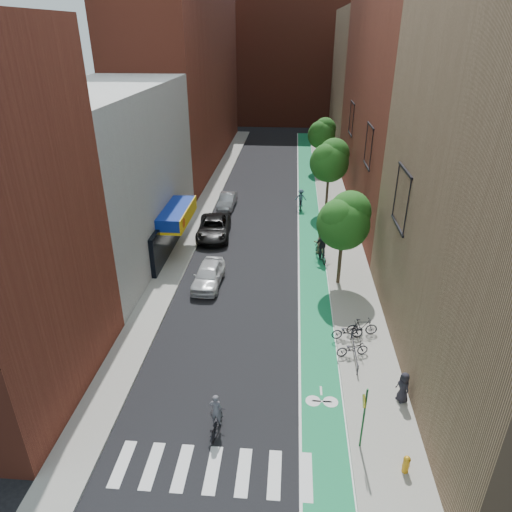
% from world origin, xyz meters
% --- Properties ---
extents(ground, '(160.00, 160.00, 0.00)m').
position_xyz_m(ground, '(0.00, 0.00, 0.00)').
color(ground, black).
rests_on(ground, ground).
extents(bike_lane, '(2.00, 68.00, 0.01)m').
position_xyz_m(bike_lane, '(4.00, 26.00, 0.01)').
color(bike_lane, '#167F57').
rests_on(bike_lane, ground).
extents(sidewalk_left, '(2.00, 68.00, 0.15)m').
position_xyz_m(sidewalk_left, '(-6.00, 26.00, 0.07)').
color(sidewalk_left, gray).
rests_on(sidewalk_left, ground).
extents(sidewalk_right, '(3.00, 68.00, 0.15)m').
position_xyz_m(sidewalk_right, '(6.50, 26.00, 0.07)').
color(sidewalk_right, gray).
rests_on(sidewalk_right, ground).
extents(building_left_white, '(8.00, 20.00, 12.00)m').
position_xyz_m(building_left_white, '(-11.00, 14.00, 6.00)').
color(building_left_white, silver).
rests_on(building_left_white, ground).
extents(building_left_far_red, '(8.00, 36.00, 22.00)m').
position_xyz_m(building_left_far_red, '(-11.00, 42.00, 11.00)').
color(building_left_far_red, maroon).
rests_on(building_left_far_red, ground).
extents(building_right_mid_red, '(8.00, 28.00, 22.00)m').
position_xyz_m(building_right_mid_red, '(12.00, 26.00, 11.00)').
color(building_right_mid_red, maroon).
rests_on(building_right_mid_red, ground).
extents(building_right_far_tan, '(8.00, 20.00, 18.00)m').
position_xyz_m(building_right_far_tan, '(12.00, 50.00, 9.00)').
color(building_right_far_tan, '#8C6B4C').
rests_on(building_right_far_tan, ground).
extents(building_far_closure, '(30.00, 14.00, 20.00)m').
position_xyz_m(building_far_closure, '(0.00, 72.00, 10.00)').
color(building_far_closure, maroon).
rests_on(building_far_closure, ground).
extents(tree_near, '(3.40, 3.36, 6.42)m').
position_xyz_m(tree_near, '(5.65, 10.02, 4.66)').
color(tree_near, '#332619').
rests_on(tree_near, ground).
extents(tree_mid, '(3.55, 3.53, 6.74)m').
position_xyz_m(tree_mid, '(5.65, 24.02, 4.89)').
color(tree_mid, '#332619').
rests_on(tree_mid, ground).
extents(tree_far, '(3.30, 3.25, 6.21)m').
position_xyz_m(tree_far, '(5.65, 38.02, 4.50)').
color(tree_far, '#332619').
rests_on(tree_far, ground).
extents(sign_pole, '(0.13, 0.71, 3.00)m').
position_xyz_m(sign_pole, '(5.38, -3.50, 1.84)').
color(sign_pole, '#194C26').
rests_on(sign_pole, sidewalk_right).
extents(parked_car_white, '(1.90, 4.41, 1.48)m').
position_xyz_m(parked_car_white, '(-3.03, 9.25, 0.74)').
color(parked_car_white, silver).
rests_on(parked_car_white, ground).
extents(parked_car_black, '(2.97, 5.75, 1.55)m').
position_xyz_m(parked_car_black, '(-3.96, 17.17, 0.78)').
color(parked_car_black, black).
rests_on(parked_car_black, ground).
extents(parked_car_silver, '(1.53, 4.09, 1.33)m').
position_xyz_m(parked_car_silver, '(-3.82, 24.14, 0.67)').
color(parked_car_silver, gray).
rests_on(parked_car_silver, ground).
extents(cyclist_lead, '(0.78, 1.77, 1.92)m').
position_xyz_m(cyclist_lead, '(-0.55, -3.07, 0.63)').
color(cyclist_lead, black).
rests_on(cyclist_lead, ground).
extents(cyclist_lane_near, '(0.93, 1.62, 2.02)m').
position_xyz_m(cyclist_lane_near, '(4.46, 14.08, 0.88)').
color(cyclist_lane_near, black).
rests_on(cyclist_lane_near, ground).
extents(cyclist_lane_mid, '(1.18, 1.90, 2.25)m').
position_xyz_m(cyclist_lane_mid, '(4.70, 13.38, 0.86)').
color(cyclist_lane_mid, black).
rests_on(cyclist_lane_mid, ground).
extents(cyclist_lane_far, '(1.08, 1.73, 1.98)m').
position_xyz_m(cyclist_lane_far, '(3.20, 24.15, 0.87)').
color(cyclist_lane_far, black).
rests_on(cyclist_lane_far, ground).
extents(parked_bike_near, '(1.83, 0.94, 0.91)m').
position_xyz_m(parked_bike_near, '(5.58, 3.78, 0.61)').
color(parked_bike_near, black).
rests_on(parked_bike_near, sidewalk_right).
extents(parked_bike_mid, '(1.75, 0.66, 1.03)m').
position_xyz_m(parked_bike_mid, '(6.42, 4.17, 0.66)').
color(parked_bike_mid, black).
rests_on(parked_bike_mid, sidewalk_right).
extents(parked_bike_far, '(1.77, 0.97, 0.88)m').
position_xyz_m(parked_bike_far, '(5.69, 2.30, 0.59)').
color(parked_bike_far, black).
rests_on(parked_bike_far, sidewalk_right).
extents(pedestrian, '(0.75, 0.88, 1.53)m').
position_xyz_m(pedestrian, '(7.60, -0.76, 0.92)').
color(pedestrian, black).
rests_on(pedestrian, sidewalk_right).
extents(fire_hydrant, '(0.27, 0.27, 0.78)m').
position_xyz_m(fire_hydrant, '(6.97, -4.58, 0.57)').
color(fire_hydrant, '#C78B17').
rests_on(fire_hydrant, sidewalk_right).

